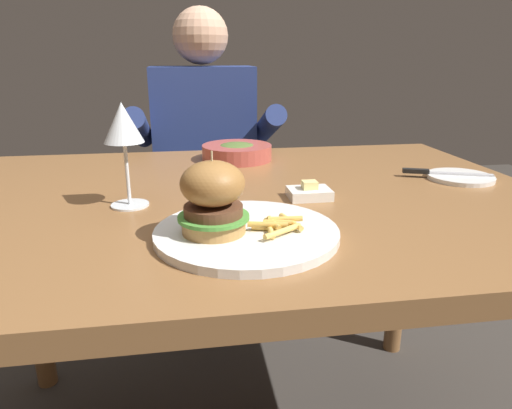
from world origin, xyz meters
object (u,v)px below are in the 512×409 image
at_px(table_knife, 438,172).
at_px(butter_dish, 309,193).
at_px(wine_glass, 123,127).
at_px(soup_bowl, 237,152).
at_px(main_plate, 247,233).
at_px(burger_sandwich, 213,197).
at_px(diner_person, 206,182).
at_px(bread_plate, 460,177).

xyz_separation_m(table_knife, butter_dish, (-0.34, -0.11, -0.00)).
distance_m(wine_glass, butter_dish, 0.38).
relative_size(butter_dish, soup_bowl, 0.44).
relative_size(main_plate, burger_sandwich, 2.30).
bearing_deg(main_plate, wine_glass, 136.40).
bearing_deg(diner_person, main_plate, -88.76).
distance_m(bread_plate, butter_dish, 0.40).
relative_size(table_knife, soup_bowl, 1.02).
relative_size(burger_sandwich, wine_glass, 0.65).
bearing_deg(butter_dish, table_knife, 17.26).
bearing_deg(burger_sandwich, wine_glass, 127.06).
distance_m(burger_sandwich, diner_person, 1.02).
distance_m(bread_plate, diner_person, 0.93).
distance_m(butter_dish, diner_person, 0.84).
height_order(soup_bowl, diner_person, diner_person).
bearing_deg(bread_plate, main_plate, -153.11).
distance_m(burger_sandwich, wine_glass, 0.26).
xyz_separation_m(burger_sandwich, table_knife, (0.55, 0.30, -0.06)).
relative_size(table_knife, butter_dish, 2.31).
relative_size(wine_glass, table_knife, 1.01).
xyz_separation_m(wine_glass, table_knife, (0.70, 0.10, -0.14)).
relative_size(bread_plate, table_knife, 0.77).
xyz_separation_m(wine_glass, soup_bowl, (0.25, 0.37, -0.13)).
distance_m(burger_sandwich, butter_dish, 0.29).
bearing_deg(butter_dish, diner_person, 102.35).
xyz_separation_m(table_knife, soup_bowl, (-0.45, 0.27, 0.01)).
bearing_deg(table_knife, butter_dish, -162.74).
bearing_deg(bread_plate, butter_dish, -167.05).
distance_m(main_plate, table_knife, 0.58).
bearing_deg(main_plate, soup_bowl, 84.92).
bearing_deg(butter_dish, wine_glass, 179.14).
distance_m(table_knife, butter_dish, 0.36).
xyz_separation_m(butter_dish, soup_bowl, (-0.10, 0.38, 0.01)).
height_order(wine_glass, table_knife, wine_glass).
bearing_deg(table_knife, diner_person, 126.77).
height_order(bread_plate, diner_person, diner_person).
height_order(main_plate, butter_dish, butter_dish).
relative_size(burger_sandwich, diner_person, 0.11).
bearing_deg(bread_plate, diner_person, 128.48).
distance_m(bread_plate, soup_bowl, 0.57).
xyz_separation_m(soup_bowl, diner_person, (-0.07, 0.42, -0.20)).
bearing_deg(diner_person, wine_glass, -102.74).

